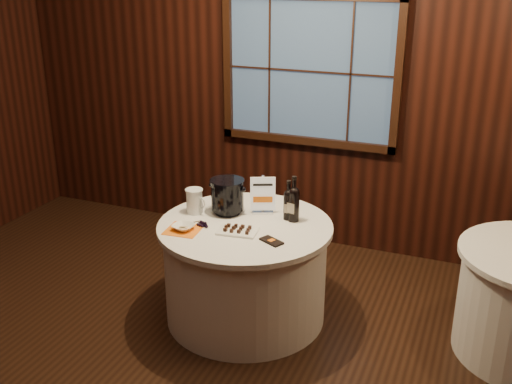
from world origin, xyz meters
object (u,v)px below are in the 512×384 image
at_px(sign_stand, 262,200).
at_px(ice_bucket, 227,196).
at_px(port_bottle_right, 294,202).
at_px(chocolate_plate, 238,230).
at_px(glass_pitcher, 195,201).
at_px(chocolate_box, 272,241).
at_px(grape_bunch, 204,224).
at_px(main_table, 245,271).
at_px(cracker_bowl, 183,227).
at_px(port_bottle_left, 288,203).

relative_size(sign_stand, ice_bucket, 1.13).
relative_size(port_bottle_right, ice_bucket, 1.30).
distance_m(chocolate_plate, glass_pitcher, 0.49).
bearing_deg(chocolate_plate, port_bottle_right, 48.75).
xyz_separation_m(chocolate_box, grape_bunch, (-0.55, 0.07, 0.01)).
height_order(grape_bunch, glass_pitcher, glass_pitcher).
height_order(ice_bucket, grape_bunch, ice_bucket).
bearing_deg(main_table, glass_pitcher, 173.31).
xyz_separation_m(ice_bucket, cracker_bowl, (-0.16, -0.40, -0.12)).
bearing_deg(chocolate_box, grape_bunch, -160.18).
bearing_deg(ice_bucket, sign_stand, 22.05).
distance_m(ice_bucket, glass_pitcher, 0.25).
relative_size(ice_bucket, cracker_bowl, 1.75).
distance_m(main_table, chocolate_plate, 0.43).
bearing_deg(main_table, port_bottle_left, 38.48).
distance_m(sign_stand, glass_pitcher, 0.51).
relative_size(grape_bunch, glass_pitcher, 0.82).
xyz_separation_m(chocolate_box, glass_pitcher, (-0.72, 0.26, 0.09)).
distance_m(chocolate_box, grape_bunch, 0.55).
bearing_deg(grape_bunch, ice_bucket, 77.84).
xyz_separation_m(port_bottle_left, cracker_bowl, (-0.62, -0.47, -0.11)).
distance_m(main_table, glass_pitcher, 0.65).
xyz_separation_m(main_table, port_bottle_left, (0.26, 0.21, 0.51)).
xyz_separation_m(ice_bucket, glass_pitcher, (-0.23, -0.09, -0.04)).
bearing_deg(port_bottle_left, cracker_bowl, -157.63).
bearing_deg(chocolate_plate, cracker_bowl, -163.20).
bearing_deg(chocolate_plate, sign_stand, 84.92).
xyz_separation_m(port_bottle_left, ice_bucket, (-0.46, -0.07, 0.01)).
xyz_separation_m(grape_bunch, glass_pitcher, (-0.17, 0.19, 0.08)).
height_order(main_table, sign_stand, sign_stand).
height_order(main_table, grape_bunch, grape_bunch).
bearing_deg(port_bottle_left, chocolate_box, -100.75).
height_order(main_table, glass_pitcher, glass_pitcher).
xyz_separation_m(sign_stand, cracker_bowl, (-0.41, -0.50, -0.08)).
distance_m(port_bottle_left, glass_pitcher, 0.71).
bearing_deg(glass_pitcher, ice_bucket, 37.62).
relative_size(chocolate_plate, cracker_bowl, 1.96).
distance_m(port_bottle_left, port_bottle_right, 0.05).
relative_size(main_table, port_bottle_left, 4.23).
relative_size(chocolate_box, grape_bunch, 1.06).
relative_size(main_table, port_bottle_right, 3.71).
bearing_deg(main_table, ice_bucket, 145.46).
bearing_deg(ice_bucket, chocolate_box, -35.43).
relative_size(port_bottle_right, glass_pitcher, 1.81).
bearing_deg(ice_bucket, chocolate_plate, -53.84).
relative_size(port_bottle_left, chocolate_box, 1.83).
height_order(port_bottle_left, chocolate_plate, port_bottle_left).
bearing_deg(sign_stand, main_table, -122.88).
bearing_deg(cracker_bowl, glass_pitcher, 102.63).
bearing_deg(port_bottle_left, port_bottle_right, -30.36).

